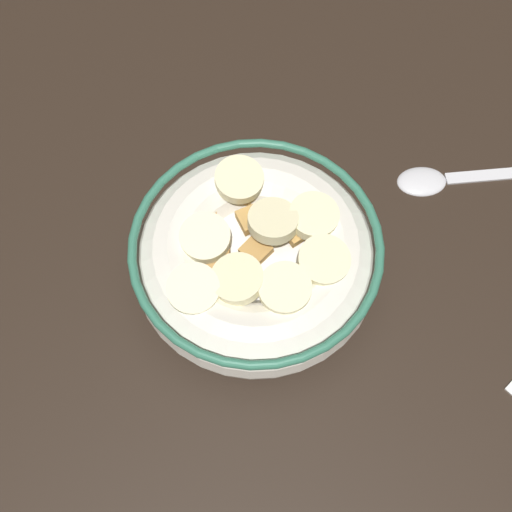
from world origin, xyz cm
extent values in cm
cube|color=black|center=(0.00, 0.00, -1.00)|extent=(95.94, 95.94, 2.00)
cylinder|color=silver|center=(0.00, 0.00, 0.30)|extent=(9.13, 9.13, 0.60)
torus|color=silver|center=(0.00, 0.00, 2.55)|extent=(16.60, 16.60, 5.09)
torus|color=#337259|center=(0.00, 0.00, 4.79)|extent=(16.70, 16.70, 0.60)
cylinder|color=white|center=(0.00, 0.00, 3.35)|extent=(13.55, 13.55, 0.40)
cube|color=#AD7F42|center=(-0.29, -0.07, 3.84)|extent=(1.90, 1.97, 0.94)
cube|color=#B78947|center=(1.36, 2.72, 4.13)|extent=(2.19, 2.16, 0.89)
cube|color=#AD7F42|center=(-1.62, -2.16, 3.89)|extent=(2.37, 2.36, 0.84)
cube|color=tan|center=(3.28, 3.33, 4.11)|extent=(2.00, 1.94, 0.94)
cube|color=#B78947|center=(5.03, -0.63, 3.98)|extent=(2.03, 2.03, 0.76)
cube|color=#B78947|center=(-1.59, 1.61, 4.12)|extent=(2.28, 2.28, 0.76)
cube|color=tan|center=(-3.46, 2.91, 4.12)|extent=(2.31, 2.30, 0.82)
cube|color=#AD7F42|center=(-4.33, -0.34, 3.83)|extent=(2.39, 2.39, 0.79)
cube|color=tan|center=(-3.43, -3.67, 4.09)|extent=(2.32, 2.30, 0.87)
cube|color=tan|center=(-1.41, -4.91, 3.99)|extent=(2.37, 2.37, 0.78)
cylinder|color=beige|center=(0.60, -2.78, 5.07)|extent=(3.96, 3.97, 1.33)
cylinder|color=beige|center=(3.39, -1.58, 5.16)|extent=(3.40, 3.45, 1.27)
cylinder|color=beige|center=(1.91, 3.85, 4.98)|extent=(4.77, 4.73, 1.13)
cylinder|color=#F4EABC|center=(-2.91, -1.63, 4.91)|extent=(4.20, 4.22, 1.35)
cylinder|color=beige|center=(-0.12, 1.88, 5.15)|extent=(4.07, 4.08, 1.55)
cylinder|color=beige|center=(-3.74, 3.16, 5.12)|extent=(4.40, 4.37, 1.46)
cylinder|color=beige|center=(4.27, 1.45, 5.14)|extent=(4.02, 4.02, 1.40)
cylinder|color=#F4EABC|center=(-1.21, -4.95, 5.02)|extent=(4.58, 4.57, 1.45)
ellipsoid|color=silver|center=(5.76, 14.03, 0.40)|extent=(4.68, 4.59, 0.80)
camera|label=1|loc=(10.24, -13.94, 38.86)|focal=41.30mm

